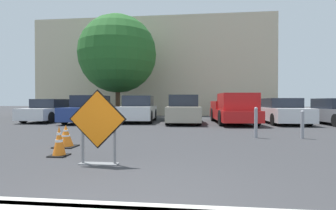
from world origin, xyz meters
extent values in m
plane|color=#333335|center=(0.00, 10.00, 0.00)|extent=(96.00, 96.00, 0.00)
cube|color=black|center=(-1.13, 2.19, 0.88)|extent=(1.13, 0.03, 1.13)
cube|color=orange|center=(-1.13, 2.18, 0.88)|extent=(1.07, 0.03, 1.07)
cube|color=slate|center=(-1.13, 2.24, 0.01)|extent=(0.76, 0.20, 0.02)
cube|color=slate|center=(-1.45, 2.24, 0.44)|extent=(0.04, 0.04, 0.88)
cube|color=slate|center=(-0.81, 2.24, 0.44)|extent=(0.04, 0.04, 0.88)
cube|color=black|center=(-2.29, 2.87, 0.01)|extent=(0.38, 0.38, 0.03)
cone|color=orange|center=(-2.29, 2.87, 0.36)|extent=(0.28, 0.28, 0.65)
cylinder|color=white|center=(-2.29, 2.87, 0.50)|extent=(0.09, 0.09, 0.06)
cylinder|color=white|center=(-2.29, 2.87, 0.34)|extent=(0.16, 0.16, 0.06)
cube|color=black|center=(-2.71, 3.98, 0.01)|extent=(0.54, 0.54, 0.03)
cone|color=orange|center=(-2.71, 3.98, 0.31)|extent=(0.40, 0.40, 0.57)
cylinder|color=white|center=(-2.71, 3.98, 0.44)|extent=(0.12, 0.12, 0.05)
cylinder|color=white|center=(-2.71, 3.98, 0.30)|extent=(0.22, 0.22, 0.05)
cube|color=silver|center=(-8.06, 12.21, 0.50)|extent=(1.76, 4.09, 0.64)
cube|color=#1E232D|center=(-8.06, 12.32, 1.08)|extent=(1.54, 1.89, 0.53)
cylinder|color=black|center=(-7.27, 10.94, 0.32)|extent=(0.21, 0.64, 0.64)
cylinder|color=black|center=(-8.86, 10.96, 0.32)|extent=(0.21, 0.64, 0.64)
cylinder|color=black|center=(-7.25, 13.47, 0.32)|extent=(0.21, 0.64, 0.64)
cylinder|color=black|center=(-8.84, 13.49, 0.32)|extent=(0.21, 0.64, 0.64)
cube|color=navy|center=(-5.37, 11.89, 0.53)|extent=(1.96, 4.59, 0.71)
cube|color=#1E232D|center=(-5.37, 12.00, 1.21)|extent=(1.68, 2.13, 0.67)
cylinder|color=black|center=(-4.48, 10.50, 0.31)|extent=(0.21, 0.63, 0.63)
cylinder|color=black|center=(-6.19, 10.46, 0.31)|extent=(0.21, 0.63, 0.63)
cylinder|color=black|center=(-4.55, 13.32, 0.31)|extent=(0.21, 0.63, 0.63)
cylinder|color=black|center=(-6.26, 13.28, 0.31)|extent=(0.21, 0.63, 0.63)
cube|color=silver|center=(-2.68, 12.47, 0.56)|extent=(2.11, 4.12, 0.73)
cube|color=#1E232D|center=(-2.69, 12.57, 1.23)|extent=(1.74, 1.95, 0.62)
cylinder|color=black|center=(-1.75, 11.29, 0.36)|extent=(0.25, 0.73, 0.72)
cylinder|color=black|center=(-3.44, 11.18, 0.36)|extent=(0.25, 0.73, 0.72)
cylinder|color=black|center=(-1.92, 13.77, 0.36)|extent=(0.25, 0.73, 0.72)
cylinder|color=black|center=(-3.61, 13.66, 0.36)|extent=(0.25, 0.73, 0.72)
cube|color=#A39984|center=(0.01, 11.93, 0.55)|extent=(1.96, 4.41, 0.76)
cube|color=#1E232D|center=(0.01, 12.04, 1.25)|extent=(1.64, 2.06, 0.63)
cylinder|color=black|center=(0.88, 10.63, 0.32)|extent=(0.23, 0.65, 0.64)
cylinder|color=black|center=(-0.74, 10.55, 0.32)|extent=(0.23, 0.65, 0.64)
cylinder|color=black|center=(0.76, 13.31, 0.32)|extent=(0.23, 0.65, 0.64)
cylinder|color=black|center=(-0.86, 13.24, 0.32)|extent=(0.23, 0.65, 0.64)
cube|color=red|center=(2.70, 12.04, 0.49)|extent=(2.20, 5.34, 0.55)
cube|color=red|center=(2.78, 10.87, 1.19)|extent=(1.85, 2.20, 0.85)
cube|color=red|center=(2.55, 14.28, 0.99)|extent=(1.76, 0.22, 0.45)
cube|color=red|center=(3.51, 13.14, 0.99)|extent=(0.27, 2.51, 0.45)
cube|color=red|center=(1.75, 13.02, 0.99)|extent=(0.27, 2.51, 0.45)
cylinder|color=black|center=(3.66, 10.53, 0.40)|extent=(0.29, 0.81, 0.79)
cylinder|color=black|center=(1.95, 10.42, 0.40)|extent=(0.29, 0.81, 0.79)
cylinder|color=black|center=(3.45, 13.66, 0.40)|extent=(0.29, 0.81, 0.79)
cylinder|color=black|center=(1.74, 13.54, 0.40)|extent=(0.29, 0.81, 0.79)
cube|color=silver|center=(5.39, 12.35, 0.52)|extent=(1.99, 4.53, 0.70)
cube|color=#1E232D|center=(5.39, 12.46, 1.12)|extent=(1.69, 2.11, 0.52)
cylinder|color=black|center=(6.28, 10.99, 0.31)|extent=(0.22, 0.62, 0.61)
cylinder|color=black|center=(4.58, 10.94, 0.31)|extent=(0.22, 0.62, 0.61)
cylinder|color=black|center=(6.20, 13.76, 0.31)|extent=(0.22, 0.62, 0.61)
cylinder|color=black|center=(4.50, 13.71, 0.31)|extent=(0.22, 0.62, 0.61)
cube|color=#1E232D|center=(8.07, 12.12, 1.09)|extent=(1.72, 2.22, 0.54)
cylinder|color=black|center=(7.16, 13.38, 0.31)|extent=(0.24, 0.63, 0.62)
cylinder|color=gray|center=(2.71, 6.33, 0.48)|extent=(0.11, 0.11, 0.97)
sphere|color=gray|center=(2.71, 6.33, 0.97)|extent=(0.12, 0.12, 0.12)
cylinder|color=gray|center=(4.18, 6.33, 0.43)|extent=(0.11, 0.11, 0.87)
sphere|color=gray|center=(4.18, 6.33, 0.87)|extent=(0.12, 0.12, 0.12)
cube|color=beige|center=(-3.18, 21.74, 4.22)|extent=(20.82, 5.00, 8.44)
cylinder|color=#513823|center=(-4.89, 15.61, 1.26)|extent=(0.32, 0.32, 2.52)
sphere|color=#235B23|center=(-4.89, 15.61, 4.60)|extent=(5.54, 5.54, 5.54)
camera|label=1|loc=(0.76, -2.63, 1.23)|focal=28.00mm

